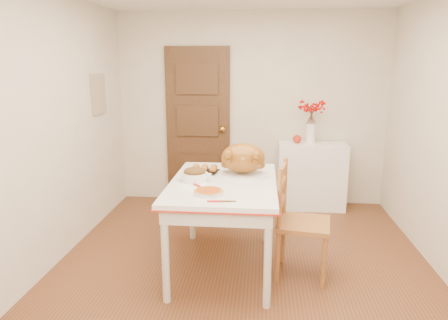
# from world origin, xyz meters

# --- Properties ---
(floor) EXTENTS (3.50, 4.00, 0.00)m
(floor) POSITION_xyz_m (0.00, 0.00, 0.00)
(floor) COLOR #522B16
(floor) RESTS_ON ground
(wall_back) EXTENTS (3.50, 0.00, 2.50)m
(wall_back) POSITION_xyz_m (0.00, 2.00, 1.25)
(wall_back) COLOR beige
(wall_back) RESTS_ON ground
(wall_front) EXTENTS (3.50, 0.00, 2.50)m
(wall_front) POSITION_xyz_m (0.00, -2.00, 1.25)
(wall_front) COLOR beige
(wall_front) RESTS_ON ground
(wall_left) EXTENTS (0.00, 4.00, 2.50)m
(wall_left) POSITION_xyz_m (-1.75, 0.00, 1.25)
(wall_left) COLOR beige
(wall_left) RESTS_ON ground
(door_back) EXTENTS (0.85, 0.06, 2.06)m
(door_back) POSITION_xyz_m (-0.70, 1.97, 1.03)
(door_back) COLOR #371F16
(door_back) RESTS_ON ground
(photo_board) EXTENTS (0.03, 0.35, 0.45)m
(photo_board) POSITION_xyz_m (-1.73, 1.20, 1.50)
(photo_board) COLOR tan
(photo_board) RESTS_ON ground
(sideboard) EXTENTS (0.85, 0.38, 0.85)m
(sideboard) POSITION_xyz_m (0.80, 1.78, 0.43)
(sideboard) COLOR white
(sideboard) RESTS_ON floor
(kitchen_table) EXTENTS (0.95, 1.38, 0.83)m
(kitchen_table) POSITION_xyz_m (-0.18, 0.06, 0.41)
(kitchen_table) COLOR white
(kitchen_table) RESTS_ON floor
(chair_oak) EXTENTS (0.51, 0.51, 1.01)m
(chair_oak) POSITION_xyz_m (0.53, -0.01, 0.51)
(chair_oak) COLOR #9D592A
(chair_oak) RESTS_ON floor
(berry_vase) EXTENTS (0.27, 0.27, 0.52)m
(berry_vase) POSITION_xyz_m (0.76, 1.78, 1.11)
(berry_vase) COLOR white
(berry_vase) RESTS_ON sideboard
(apple) EXTENTS (0.11, 0.11, 0.11)m
(apple) POSITION_xyz_m (0.60, 1.78, 0.91)
(apple) COLOR #AE2412
(apple) RESTS_ON sideboard
(turkey_platter) EXTENTS (0.51, 0.43, 0.30)m
(turkey_platter) POSITION_xyz_m (-0.02, 0.26, 0.98)
(turkey_platter) COLOR #9E5F1C
(turkey_platter) RESTS_ON kitchen_table
(pumpkin_pie) EXTENTS (0.29, 0.29, 0.05)m
(pumpkin_pie) POSITION_xyz_m (-0.26, -0.32, 0.85)
(pumpkin_pie) COLOR #AE4612
(pumpkin_pie) RESTS_ON kitchen_table
(stuffing_dish) EXTENTS (0.32, 0.27, 0.11)m
(stuffing_dish) POSITION_xyz_m (-0.43, 0.05, 0.88)
(stuffing_dish) COLOR #453213
(stuffing_dish) RESTS_ON kitchen_table
(rolls_tray) EXTENTS (0.28, 0.24, 0.07)m
(rolls_tray) POSITION_xyz_m (-0.39, 0.35, 0.86)
(rolls_tray) COLOR #995B1E
(rolls_tray) RESTS_ON kitchen_table
(pie_server) EXTENTS (0.22, 0.08, 0.01)m
(pie_server) POSITION_xyz_m (-0.14, -0.50, 0.83)
(pie_server) COLOR silver
(pie_server) RESTS_ON kitchen_table
(carving_knife) EXTENTS (0.21, 0.23, 0.01)m
(carving_knife) POSITION_xyz_m (-0.34, -0.17, 0.83)
(carving_knife) COLOR silver
(carving_knife) RESTS_ON kitchen_table
(drinking_glass) EXTENTS (0.08, 0.08, 0.12)m
(drinking_glass) POSITION_xyz_m (-0.10, 0.61, 0.89)
(drinking_glass) COLOR white
(drinking_glass) RESTS_ON kitchen_table
(shaker_pair) EXTENTS (0.10, 0.06, 0.09)m
(shaker_pair) POSITION_xyz_m (0.12, 0.56, 0.87)
(shaker_pair) COLOR white
(shaker_pair) RESTS_ON kitchen_table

